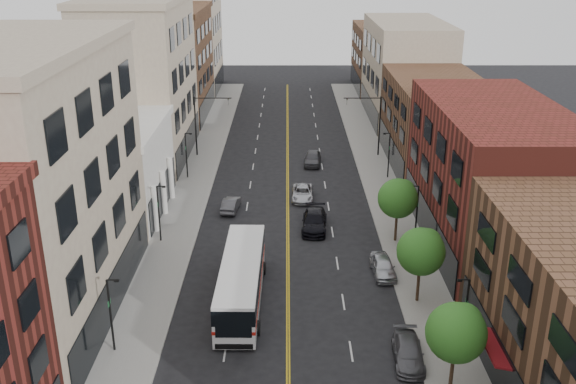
{
  "coord_description": "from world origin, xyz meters",
  "views": [
    {
      "loc": [
        -0.06,
        -26.21,
        24.18
      ],
      "look_at": [
        0.01,
        23.05,
        5.0
      ],
      "focal_mm": 40.0,
      "sensor_mm": 36.0,
      "label": 1
    }
  ],
  "objects_px": {
    "car_parked_far": "(383,266)",
    "car_lane_behind": "(231,204)",
    "city_bus": "(241,278)",
    "car_lane_a": "(314,221)",
    "car_lane_b": "(303,193)",
    "car_parked_mid": "(408,352)",
    "car_lane_c": "(313,158)"
  },
  "relations": [
    {
      "from": "car_lane_a",
      "to": "car_parked_far",
      "type": "bearing_deg",
      "value": -55.46
    },
    {
      "from": "car_parked_mid",
      "to": "car_lane_a",
      "type": "height_order",
      "value": "car_lane_a"
    },
    {
      "from": "car_lane_behind",
      "to": "car_lane_a",
      "type": "xyz_separation_m",
      "value": [
        7.91,
        -4.31,
        0.13
      ]
    },
    {
      "from": "car_parked_mid",
      "to": "car_lane_c",
      "type": "bearing_deg",
      "value": 100.38
    },
    {
      "from": "city_bus",
      "to": "car_lane_b",
      "type": "bearing_deg",
      "value": 77.16
    },
    {
      "from": "car_lane_a",
      "to": "car_lane_c",
      "type": "distance_m",
      "value": 18.18
    },
    {
      "from": "city_bus",
      "to": "car_lane_c",
      "type": "height_order",
      "value": "city_bus"
    },
    {
      "from": "car_lane_c",
      "to": "car_parked_far",
      "type": "bearing_deg",
      "value": -74.77
    },
    {
      "from": "city_bus",
      "to": "car_lane_a",
      "type": "xyz_separation_m",
      "value": [
        5.73,
        12.54,
        -1.1
      ]
    },
    {
      "from": "car_parked_mid",
      "to": "car_parked_far",
      "type": "xyz_separation_m",
      "value": [
        0.0,
        11.16,
        0.06
      ]
    },
    {
      "from": "city_bus",
      "to": "car_lane_b",
      "type": "xyz_separation_m",
      "value": [
        4.82,
        19.89,
        -1.24
      ]
    },
    {
      "from": "car_lane_c",
      "to": "car_lane_behind",
      "type": "bearing_deg",
      "value": -115.59
    },
    {
      "from": "car_lane_a",
      "to": "car_lane_b",
      "type": "relative_size",
      "value": 1.16
    },
    {
      "from": "car_lane_b",
      "to": "car_lane_c",
      "type": "xyz_separation_m",
      "value": [
        1.43,
        10.82,
        0.13
      ]
    },
    {
      "from": "city_bus",
      "to": "car_parked_mid",
      "type": "height_order",
      "value": "city_bus"
    },
    {
      "from": "car_lane_behind",
      "to": "car_lane_b",
      "type": "bearing_deg",
      "value": -150.94
    },
    {
      "from": "car_parked_far",
      "to": "car_lane_behind",
      "type": "height_order",
      "value": "car_parked_far"
    },
    {
      "from": "car_parked_far",
      "to": "car_lane_b",
      "type": "relative_size",
      "value": 0.9
    },
    {
      "from": "car_parked_mid",
      "to": "car_lane_behind",
      "type": "xyz_separation_m",
      "value": [
        -12.9,
        24.0,
        -0.0
      ]
    },
    {
      "from": "car_lane_c",
      "to": "city_bus",
      "type": "bearing_deg",
      "value": -95.79
    },
    {
      "from": "city_bus",
      "to": "car_lane_a",
      "type": "bearing_deg",
      "value": 66.23
    },
    {
      "from": "car_parked_mid",
      "to": "car_lane_b",
      "type": "height_order",
      "value": "car_parked_mid"
    },
    {
      "from": "car_lane_behind",
      "to": "car_parked_far",
      "type": "bearing_deg",
      "value": 140.74
    },
    {
      "from": "car_lane_a",
      "to": "car_lane_b",
      "type": "height_order",
      "value": "car_lane_a"
    },
    {
      "from": "car_parked_far",
      "to": "car_lane_b",
      "type": "distance_m",
      "value": 16.93
    },
    {
      "from": "car_lane_a",
      "to": "car_lane_c",
      "type": "relative_size",
      "value": 1.18
    },
    {
      "from": "city_bus",
      "to": "car_parked_mid",
      "type": "xyz_separation_m",
      "value": [
        10.72,
        -7.14,
        -1.24
      ]
    },
    {
      "from": "car_lane_a",
      "to": "car_lane_behind",
      "type": "bearing_deg",
      "value": 155.55
    },
    {
      "from": "car_parked_mid",
      "to": "car_lane_a",
      "type": "xyz_separation_m",
      "value": [
        -4.99,
        19.68,
        0.13
      ]
    },
    {
      "from": "city_bus",
      "to": "car_lane_a",
      "type": "height_order",
      "value": "city_bus"
    },
    {
      "from": "city_bus",
      "to": "car_lane_a",
      "type": "distance_m",
      "value": 13.83
    },
    {
      "from": "city_bus",
      "to": "car_parked_mid",
      "type": "bearing_deg",
      "value": -32.88
    }
  ]
}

